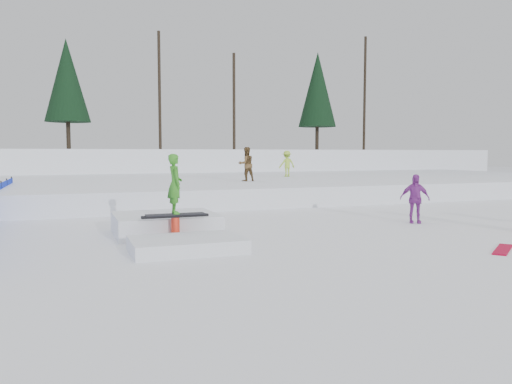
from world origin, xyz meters
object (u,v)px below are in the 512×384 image
object	(u,v)px
walker_olive	(246,164)
jib_rail_feature	(171,226)
walker_ygreen	(287,164)
spectator_purple	(415,199)

from	to	relation	value
walker_olive	jib_rail_feature	world-z (taller)	walker_olive
walker_ygreen	walker_olive	bearing A→B (deg)	43.06
walker_olive	jib_rail_feature	distance (m)	11.59
jib_rail_feature	walker_ygreen	bearing A→B (deg)	55.57
spectator_purple	walker_ygreen	bearing A→B (deg)	110.48
walker_olive	spectator_purple	bearing A→B (deg)	95.20
walker_olive	jib_rail_feature	xyz separation A→B (m)	(-5.61, -10.06, -1.31)
spectator_purple	walker_olive	bearing A→B (deg)	129.06
spectator_purple	jib_rail_feature	size ratio (longest dim) A/B	0.34
walker_ygreen	jib_rail_feature	bearing A→B (deg)	54.85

